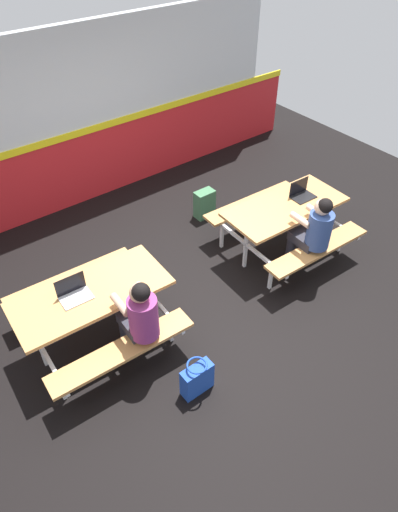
{
  "coord_description": "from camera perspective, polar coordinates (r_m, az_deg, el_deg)",
  "views": [
    {
      "loc": [
        -2.53,
        -3.31,
        4.16
      ],
      "look_at": [
        0.0,
        -0.02,
        0.55
      ],
      "focal_mm": 31.99,
      "sensor_mm": 36.0,
      "label": 1
    }
  ],
  "objects": [
    {
      "name": "ground_plane",
      "position": [
        5.89,
        -0.11,
        -4.02
      ],
      "size": [
        10.0,
        10.0,
        0.02
      ],
      "primitive_type": "cube",
      "color": "black"
    },
    {
      "name": "accent_backdrop",
      "position": [
        7.18,
        -14.14,
        15.86
      ],
      "size": [
        8.0,
        0.14,
        2.6
      ],
      "color": "red",
      "rests_on": "ground"
    },
    {
      "name": "picnic_table_left",
      "position": [
        5.04,
        -13.13,
        -5.76
      ],
      "size": [
        1.68,
        1.61,
        0.74
      ],
      "color": "tan",
      "rests_on": "ground"
    },
    {
      "name": "picnic_table_right",
      "position": [
        6.22,
        10.6,
        4.97
      ],
      "size": [
        1.68,
        1.61,
        0.74
      ],
      "color": "tan",
      "rests_on": "ground"
    },
    {
      "name": "student_nearer",
      "position": [
        4.65,
        -7.4,
        -7.39
      ],
      "size": [
        0.37,
        0.53,
        1.21
      ],
      "color": "#2D2D38",
      "rests_on": "ground"
    },
    {
      "name": "student_further",
      "position": [
        5.82,
        14.17,
        3.19
      ],
      "size": [
        0.37,
        0.53,
        1.21
      ],
      "color": "#2D2D38",
      "rests_on": "ground"
    },
    {
      "name": "laptop_silver",
      "position": [
        4.89,
        -15.35,
        -4.5
      ],
      "size": [
        0.33,
        0.23,
        0.22
      ],
      "color": "silver",
      "rests_on": "picnic_table_left"
    },
    {
      "name": "laptop_dark",
      "position": [
        6.32,
        12.71,
        7.65
      ],
      "size": [
        0.33,
        0.23,
        0.22
      ],
      "color": "black",
      "rests_on": "picnic_table_right"
    },
    {
      "name": "backpack_dark",
      "position": [
        6.97,
        0.66,
        6.53
      ],
      "size": [
        0.3,
        0.22,
        0.44
      ],
      "color": "#3F724C",
      "rests_on": "ground"
    },
    {
      "name": "tote_bag_bright",
      "position": [
        4.78,
        -0.25,
        -15.1
      ],
      "size": [
        0.34,
        0.21,
        0.43
      ],
      "color": "#1E47B2",
      "rests_on": "ground"
    }
  ]
}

